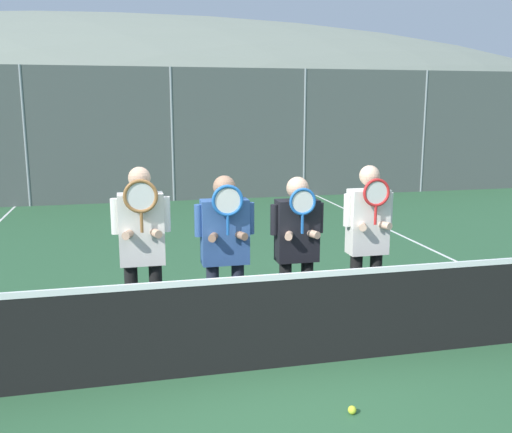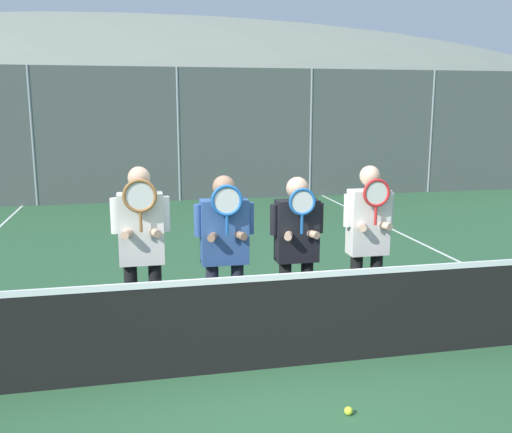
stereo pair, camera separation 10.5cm
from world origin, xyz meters
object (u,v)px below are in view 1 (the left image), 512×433
Objects in this scene: player_center_left at (225,243)px; car_right_of_center at (483,149)px; car_center at (336,152)px; player_center_right at (297,242)px; car_left_of_center at (171,154)px; tennis_ball_on_court at (352,410)px; player_rightmost at (368,235)px; player_leftmost at (142,243)px.

car_right_of_center is (11.16, 11.99, -0.15)m from player_center_left.
player_center_right is at bearing -112.63° from car_center.
player_center_left is at bearing -92.03° from car_left_of_center.
player_center_right is (0.75, -0.01, -0.03)m from player_center_left.
player_center_right reaches higher than tennis_ball_on_court.
player_rightmost is 0.40× the size of car_center.
car_center is at bearing -178.80° from car_right_of_center.
car_right_of_center is 68.02× the size of tennis_ball_on_court.
player_center_right is 0.94× the size of player_rightmost.
car_center is (4.95, 11.88, -0.11)m from player_center_right.
tennis_ball_on_court is (-0.03, -1.64, -0.98)m from player_center_right.
car_right_of_center reaches higher than player_center_right.
player_rightmost is 0.42× the size of car_left_of_center.
player_rightmost is 2.04m from tennis_ball_on_court.
player_center_right is 15.89m from car_right_of_center.
player_center_left is 11.61m from car_left_of_center.
player_leftmost is at bearing -118.77° from car_center.
car_right_of_center reaches higher than tennis_ball_on_court.
player_leftmost is at bearing -178.82° from player_center_left.
tennis_ball_on_court is at bearing -127.45° from car_right_of_center.
car_left_of_center is (-1.10, 11.68, -0.12)m from player_rightmost.
car_center is (5.30, 0.27, -0.03)m from car_left_of_center.
car_right_of_center is at bearing 2.03° from car_left_of_center.
car_left_of_center reaches higher than player_center_left.
player_rightmost is at bearing -109.36° from car_center.
car_right_of_center is at bearing 51.33° from player_rightmost.
car_center is at bearing 2.87° from car_left_of_center.
player_center_left is at bearing -132.97° from car_right_of_center.
player_center_left reaches higher than tennis_ball_on_court.
player_center_right is at bearing 88.91° from tennis_ball_on_court.
player_center_left is at bearing 1.18° from player_leftmost.
car_center is 14.44m from tennis_ball_on_court.
player_center_right is (1.57, 0.00, -0.07)m from player_leftmost.
player_leftmost reaches higher than player_center_left.
car_center is 66.24× the size of tennis_ball_on_court.
player_leftmost is 11.69m from car_left_of_center.
player_rightmost is at bearing 63.39° from tennis_ball_on_court.
player_center_left is 2.06m from tennis_ball_on_court.
tennis_ball_on_court is (1.54, -1.63, -1.05)m from player_leftmost.
player_center_left is 13.17m from car_center.
player_leftmost is at bearing -179.89° from player_center_right.
car_left_of_center is (-0.34, 11.62, -0.07)m from player_center_right.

